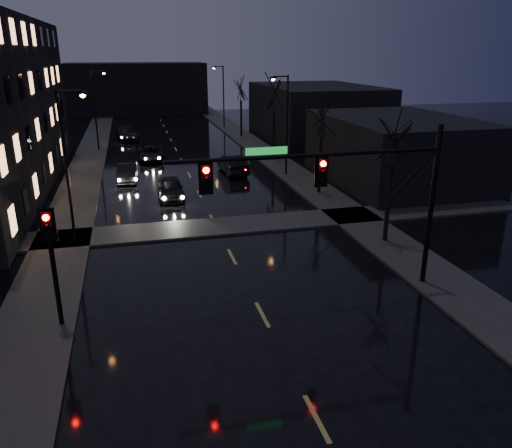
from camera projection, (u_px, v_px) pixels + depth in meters
sidewalk_left at (85, 172)px, 42.27m from camera, size 3.00×140.00×0.12m
sidewalk_right at (277, 162)px, 46.16m from camera, size 3.00×140.00×0.12m
sidewalk_cross at (217, 227)px, 29.09m from camera, size 40.00×3.00×0.12m
commercial_right_near at (397, 150)px, 38.71m from camera, size 10.00×14.00×5.00m
commercial_right_far at (316, 111)px, 59.06m from camera, size 12.00×18.00×6.00m
far_block at (137, 88)px, 81.66m from camera, size 22.00×10.00×8.00m
signal_mast at (351, 182)px, 19.68m from camera, size 11.11×0.41×7.00m
signal_pole_left at (51, 252)px, 17.69m from camera, size 0.35×0.41×4.53m
tree_near at (395, 126)px, 24.87m from camera, size 3.52×3.52×8.08m
tree_mid_a at (322, 112)px, 34.16m from camera, size 3.30×3.30×7.58m
tree_mid_b at (274, 88)px, 44.91m from camera, size 3.74×3.74×8.59m
tree_far at (241, 85)px, 57.92m from camera, size 3.43×3.43×7.88m
streetlight_l_near at (69, 154)px, 25.35m from camera, size 1.53×0.28×8.00m
streetlight_l_far at (96, 104)px, 50.10m from camera, size 1.53×0.28×8.00m
streetlight_r_mid at (285, 117)px, 39.82m from camera, size 1.53×0.28×8.00m
streetlight_r_far at (222, 91)px, 65.49m from camera, size 1.53×0.28×8.00m
oncoming_car_a at (170, 188)px, 34.69m from camera, size 1.80×4.33×1.47m
oncoming_car_b at (127, 173)px, 39.31m from camera, size 1.76×4.25×1.37m
oncoming_car_c at (151, 154)px, 46.78m from camera, size 2.31×4.80×1.32m
oncoming_car_d at (127, 133)px, 57.74m from camera, size 2.76×5.44×1.51m
lead_car at (233, 164)px, 41.92m from camera, size 1.92×4.83×1.56m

